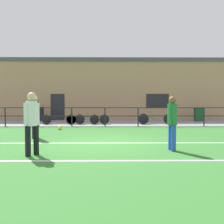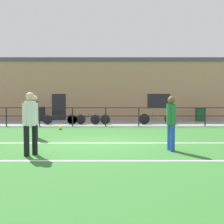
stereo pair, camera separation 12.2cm
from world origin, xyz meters
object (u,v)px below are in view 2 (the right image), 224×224
at_px(bicycle_parked_1, 59,119).
at_px(player_striker, 30,120).
at_px(bicycle_parked_2, 93,119).
at_px(bicycle_parked_4, 157,119).
at_px(trash_bin_0, 40,114).
at_px(spectator_child, 30,115).
at_px(trash_bin_1, 200,114).
at_px(player_winger, 171,120).
at_px(bicycle_parked_0, 84,119).
at_px(player_goalkeeper, 35,114).
at_px(soccer_ball_match, 60,127).

bearing_deg(bicycle_parked_1, player_striker, -83.23).
bearing_deg(bicycle_parked_1, bicycle_parked_2, 0.00).
xyz_separation_m(bicycle_parked_4, trash_bin_0, (-8.38, 2.81, 0.17)).
distance_m(bicycle_parked_1, bicycle_parked_2, 2.17).
height_order(spectator_child, trash_bin_0, spectator_child).
xyz_separation_m(bicycle_parked_1, bicycle_parked_2, (2.17, 0.00, 0.01)).
distance_m(spectator_child, trash_bin_1, 12.12).
height_order(player_winger, trash_bin_0, player_winger).
xyz_separation_m(player_striker, bicycle_parked_4, (5.22, 9.38, -0.63)).
relative_size(bicycle_parked_0, bicycle_parked_1, 0.96).
height_order(player_goalkeeper, trash_bin_1, player_goalkeeper).
distance_m(player_winger, soccer_ball_match, 7.47).
xyz_separation_m(soccer_ball_match, bicycle_parked_1, (-0.63, 2.88, 0.23)).
distance_m(bicycle_parked_2, trash_bin_1, 8.24).
height_order(player_striker, trash_bin_0, player_striker).
xyz_separation_m(soccer_ball_match, spectator_child, (-2.39, 2.49, 0.52)).
distance_m(player_goalkeeper, trash_bin_1, 12.97).
bearing_deg(player_winger, bicycle_parked_1, 23.88).
relative_size(player_winger, bicycle_parked_1, 0.77).
relative_size(player_striker, trash_bin_1, 1.78).
height_order(player_goalkeeper, spectator_child, player_goalkeeper).
bearing_deg(trash_bin_1, player_goalkeeper, -139.22).
relative_size(player_goalkeeper, bicycle_parked_1, 0.81).
bearing_deg(player_winger, trash_bin_1, -30.33).
relative_size(bicycle_parked_0, trash_bin_1, 2.11).
bearing_deg(soccer_ball_match, player_striker, -85.75).
relative_size(bicycle_parked_1, bicycle_parked_4, 0.94).
xyz_separation_m(spectator_child, trash_bin_1, (11.78, 2.87, -0.11)).
bearing_deg(player_striker, bicycle_parked_0, 36.98).
bearing_deg(player_striker, soccer_ball_match, 44.05).
height_order(player_striker, bicycle_parked_1, player_striker).
bearing_deg(trash_bin_1, player_winger, -113.17).
relative_size(player_goalkeeper, soccer_ball_match, 7.61).
relative_size(player_winger, trash_bin_0, 1.59).
distance_m(player_winger, bicycle_parked_0, 9.46).
xyz_separation_m(player_striker, soccer_ball_match, (-0.48, 6.50, -0.90)).
height_order(player_striker, soccer_ball_match, player_striker).
xyz_separation_m(player_winger, spectator_child, (-6.99, 8.31, -0.32)).
relative_size(player_striker, bicycle_parked_4, 0.76).
height_order(player_striker, bicycle_parked_0, player_striker).
bearing_deg(player_goalkeeper, player_winger, 63.31).
bearing_deg(spectator_child, trash_bin_0, -88.14).
bearing_deg(bicycle_parked_1, trash_bin_0, 126.07).
distance_m(bicycle_parked_2, trash_bin_0, 5.07).
relative_size(bicycle_parked_2, trash_bin_1, 2.22).
xyz_separation_m(bicycle_parked_2, bicycle_parked_4, (4.17, -0.00, 0.03)).
relative_size(spectator_child, bicycle_parked_0, 0.51).
bearing_deg(trash_bin_0, bicycle_parked_1, -53.93).
height_order(bicycle_parked_0, bicycle_parked_2, bicycle_parked_2).
distance_m(player_striker, bicycle_parked_0, 9.41).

